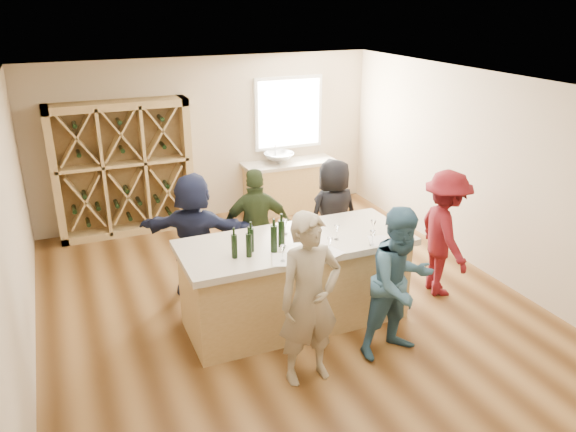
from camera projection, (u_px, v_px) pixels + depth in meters
name	position (u px, v px, depth m)	size (l,w,h in m)	color
floor	(287.00, 308.00, 7.27)	(6.00, 7.00, 0.10)	brown
ceiling	(287.00, 81.00, 6.21)	(6.00, 7.00, 0.10)	white
wall_back	(208.00, 139.00, 9.78)	(6.00, 0.10, 2.80)	tan
wall_front	(496.00, 375.00, 3.70)	(6.00, 0.10, 2.80)	tan
wall_left	(7.00, 245.00, 5.63)	(0.10, 7.00, 2.80)	tan
wall_right	(487.00, 174.00, 7.85)	(0.10, 7.00, 2.80)	tan
window_frame	(289.00, 113.00, 10.13)	(1.30, 0.06, 1.30)	white
window_pane	(289.00, 113.00, 10.10)	(1.18, 0.01, 1.18)	white
wine_rack	(123.00, 169.00, 9.10)	(2.20, 0.45, 2.20)	tan
back_counter_base	(289.00, 187.00, 10.34)	(1.60, 0.58, 0.86)	tan
back_counter_top	(289.00, 163.00, 10.17)	(1.70, 0.62, 0.06)	#BBB099
sink	(279.00, 158.00, 10.06)	(0.54, 0.54, 0.19)	silver
faucet	(275.00, 152.00, 10.19)	(0.02, 0.02, 0.30)	silver
tasting_counter_base	(295.00, 284.00, 6.74)	(2.60, 1.00, 1.00)	tan
tasting_counter_top	(296.00, 243.00, 6.54)	(2.72, 1.12, 0.08)	#BBB099
wine_bottle_a	(234.00, 246.00, 6.03)	(0.07, 0.07, 0.27)	black
wine_bottle_b	(249.00, 245.00, 6.06)	(0.07, 0.07, 0.27)	black
wine_bottle_c	(251.00, 240.00, 6.18)	(0.07, 0.07, 0.27)	black
wine_bottle_d	(274.00, 239.00, 6.17)	(0.08, 0.08, 0.31)	black
wine_bottle_e	(281.00, 233.00, 6.30)	(0.08, 0.08, 0.31)	black
wine_glass_a	(283.00, 254.00, 5.96)	(0.07, 0.07, 0.18)	white
wine_glass_b	(330.00, 246.00, 6.17)	(0.06, 0.06, 0.17)	white
wine_glass_c	(372.00, 238.00, 6.36)	(0.06, 0.06, 0.17)	white
wine_glass_d	(337.00, 233.00, 6.51)	(0.06, 0.06, 0.17)	white
wine_glass_e	(373.00, 228.00, 6.62)	(0.07, 0.07, 0.19)	white
tasting_menu_a	(283.00, 260.00, 6.03)	(0.24, 0.33, 0.00)	white
tasting_menu_b	(329.00, 251.00, 6.23)	(0.22, 0.30, 0.00)	white
tasting_menu_c	(379.00, 241.00, 6.49)	(0.23, 0.31, 0.00)	white
person_near_left	(310.00, 300.00, 5.56)	(0.67, 0.49, 1.83)	gray
person_near_right	(400.00, 283.00, 6.00)	(0.83, 0.46, 1.72)	#335972
person_server	(444.00, 234.00, 7.29)	(1.09, 0.51, 1.69)	#590F14
person_far_mid	(257.00, 228.00, 7.53)	(0.96, 0.49, 1.64)	#263319
person_far_right	(333.00, 215.00, 7.98)	(0.80, 0.52, 1.63)	black
person_far_left	(195.00, 235.00, 7.29)	(1.55, 0.56, 1.67)	#191E38
wine_glass_f	(285.00, 227.00, 6.65)	(0.07, 0.07, 0.18)	white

